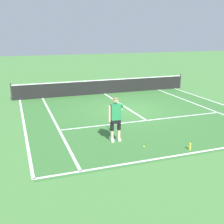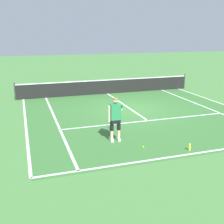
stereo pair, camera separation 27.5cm
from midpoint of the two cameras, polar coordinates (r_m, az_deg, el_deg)
The scene contains 12 objects.
ground_plane at distance 15.12m, azimuth 4.51°, elevation 0.45°, with size 80.00×80.00×0.00m, color #477F3D.
court_inner_surface at distance 14.42m, azimuth 5.72°, elevation -0.34°, with size 10.98×10.69×0.00m, color #387033.
line_baseline at distance 10.20m, azimuth 17.48°, elevation -8.00°, with size 10.98×0.10×0.01m, color white.
line_service at distance 13.33m, azimuth 7.88°, elevation -1.76°, with size 8.23×0.10×0.01m, color white.
line_centre_service at distance 16.15m, azimuth 2.95°, elevation 1.49°, with size 0.10×6.40×0.01m, color white.
line_singles_left at distance 13.35m, azimuth -10.68°, elevation -1.86°, with size 0.10×10.29×0.01m, color white.
line_singles_right at distance 16.47m, azimuth 18.95°, elevation 0.92°, with size 0.10×10.29×0.01m, color white.
line_doubles_left at distance 13.27m, azimuth -16.58°, elevation -2.38°, with size 0.10×10.29×0.01m, color white.
tennis_net at distance 19.00m, azimuth -0.49°, elevation 5.21°, with size 11.96×0.08×1.07m.
tennis_player at distance 10.49m, azimuth 1.42°, elevation -0.85°, with size 0.63×1.11×1.71m.
tennis_ball_near_feet at distance 10.25m, azimuth 7.13°, elevation -7.06°, with size 0.07×0.07×0.07m, color #CCE02D.
water_bottle at distance 10.32m, azimuth 16.25°, elevation -6.88°, with size 0.07×0.07×0.26m, color yellow.
Camera 2 is at (-5.52, -13.49, 4.00)m, focal length 44.97 mm.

